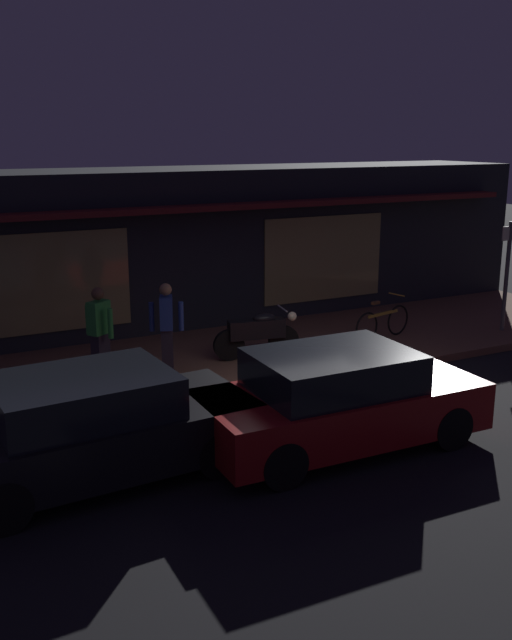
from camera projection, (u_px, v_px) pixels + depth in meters
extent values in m
plane|color=black|center=(320.00, 410.00, 11.63)|extent=(60.00, 60.00, 0.00)
cube|color=brown|center=(240.00, 356.00, 14.19)|extent=(18.00, 4.00, 0.15)
cube|color=black|center=(176.00, 247.00, 16.69)|extent=(18.00, 2.80, 3.60)
cube|color=olive|center=(50.00, 283.00, 14.13)|extent=(3.20, 0.04, 2.00)
cube|color=olive|center=(324.00, 258.00, 16.95)|extent=(3.20, 0.04, 2.00)
cube|color=#591919|center=(203.00, 208.00, 15.00)|extent=(16.20, 0.50, 0.12)
cylinder|color=black|center=(229.00, 345.00, 13.62)|extent=(0.61, 0.23, 0.60)
cylinder|color=black|center=(284.00, 341.00, 13.92)|extent=(0.61, 0.23, 0.60)
cube|color=black|center=(257.00, 329.00, 13.70)|extent=(1.13, 0.49, 0.36)
ellipsoid|color=black|center=(264.00, 318.00, 13.69)|extent=(0.48, 0.32, 0.20)
sphere|color=#F9EDB7|center=(292.00, 316.00, 13.84)|extent=(0.18, 0.18, 0.18)
cylinder|color=gray|center=(282.00, 308.00, 13.75)|extent=(0.14, 0.55, 0.03)
torus|color=black|center=(367.00, 328.00, 14.74)|extent=(0.65, 0.18, 0.66)
torus|color=black|center=(398.00, 320.00, 15.36)|extent=(0.65, 0.18, 0.66)
cube|color=#B78C2D|center=(383.00, 314.00, 15.00)|extent=(0.89, 0.24, 0.06)
cube|color=brown|center=(376.00, 303.00, 14.77)|extent=(0.21, 0.12, 0.06)
cylinder|color=#B78C2D|center=(397.00, 295.00, 15.17)|extent=(0.12, 0.42, 0.02)
cube|color=#28232D|center=(101.00, 357.00, 12.47)|extent=(0.34, 0.32, 0.85)
cube|color=#2D8C38|center=(99.00, 318.00, 12.29)|extent=(0.44, 0.39, 0.58)
sphere|color=brown|center=(98.00, 294.00, 12.19)|extent=(0.22, 0.22, 0.22)
cylinder|color=#2D8C38|center=(88.00, 319.00, 12.44)|extent=(0.12, 0.12, 0.52)
cylinder|color=#2D8C38|center=(110.00, 323.00, 12.18)|extent=(0.12, 0.12, 0.52)
cube|color=#28232D|center=(167.00, 351.00, 12.81)|extent=(0.29, 0.33, 0.85)
cube|color=navy|center=(166.00, 313.00, 12.63)|extent=(0.35, 0.43, 0.58)
sphere|color=#8C6647|center=(165.00, 289.00, 12.52)|extent=(0.22, 0.22, 0.22)
cylinder|color=navy|center=(152.00, 317.00, 12.62)|extent=(0.12, 0.12, 0.52)
cylinder|color=navy|center=(181.00, 316.00, 12.67)|extent=(0.12, 0.12, 0.52)
cylinder|color=#47474C|center=(506.00, 277.00, 15.50)|extent=(0.09, 0.09, 2.40)
cube|color=beige|center=(510.00, 233.00, 15.27)|extent=(0.44, 0.03, 0.30)
cylinder|color=black|center=(169.00, 414.00, 10.59)|extent=(0.65, 0.26, 0.64)
cylinder|color=black|center=(218.00, 454.00, 9.29)|extent=(0.65, 0.26, 0.64)
cylinder|color=black|center=(3.00, 507.00, 7.96)|extent=(0.65, 0.26, 0.64)
cube|color=black|center=(97.00, 438.00, 9.21)|extent=(4.20, 2.00, 0.68)
cube|color=black|center=(83.00, 400.00, 9.00)|extent=(2.29, 1.73, 0.64)
cylinder|color=black|center=(385.00, 393.00, 11.48)|extent=(0.64, 0.23, 0.64)
cylinder|color=black|center=(451.00, 427.00, 10.12)|extent=(0.64, 0.23, 0.64)
cylinder|color=black|center=(232.00, 421.00, 10.33)|extent=(0.64, 0.23, 0.64)
cylinder|color=black|center=(283.00, 465.00, 8.97)|extent=(0.64, 0.23, 0.64)
cube|color=maroon|center=(341.00, 409.00, 10.17)|extent=(4.13, 1.84, 0.68)
cube|color=black|center=(333.00, 374.00, 9.97)|extent=(2.23, 1.64, 0.64)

